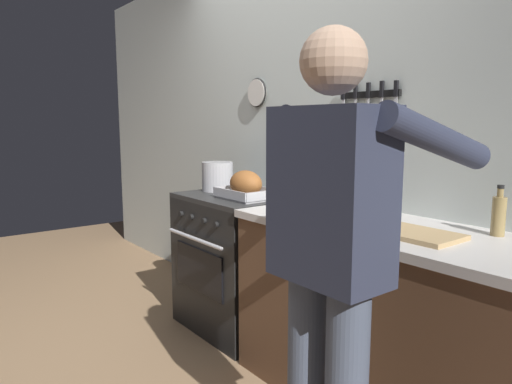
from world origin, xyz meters
name	(u,v)px	position (x,y,z in m)	size (l,w,h in m)	color
wall_back	(303,133)	(0.00, 1.35, 1.30)	(6.00, 0.13, 2.60)	silver
counter_block	(434,337)	(1.21, 0.99, 0.46)	(2.03, 0.65, 0.90)	brown
stove	(239,261)	(-0.22, 0.99, 0.45)	(0.76, 0.67, 0.90)	black
person_cook	(334,251)	(1.22, 0.33, 0.95)	(0.51, 0.63, 1.66)	#4C566B
roasting_pan	(246,186)	(-0.07, 0.94, 0.98)	(0.35, 0.26, 0.18)	#B7B7BC
stock_pot	(217,176)	(-0.47, 0.99, 1.00)	(0.22, 0.22, 0.20)	#B7B7BC
cutting_board	(414,234)	(1.14, 0.91, 0.91)	(0.36, 0.24, 0.02)	tan
bottle_soy_sauce	(387,199)	(0.82, 1.15, 0.99)	(0.06, 0.06, 0.22)	black
bottle_cooking_oil	(330,186)	(0.38, 1.21, 1.00)	(0.07, 0.07, 0.25)	gold
bottle_vinegar	(499,215)	(1.35, 1.19, 0.99)	(0.06, 0.06, 0.21)	#997F4C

